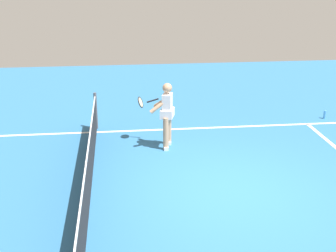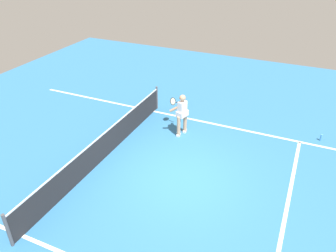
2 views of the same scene
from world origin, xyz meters
TOP-DOWN VIEW (x-y plane):
  - ground_plane at (0.00, 0.00)m, footprint 23.66×23.66m
  - sideline_right_marking at (3.56, 0.00)m, footprint 0.10×16.20m
  - court_net at (0.00, 2.69)m, footprint 7.80×0.08m
  - tennis_player at (2.39, 1.00)m, footprint 0.96×0.88m
  - water_bottle at (3.96, -3.65)m, footprint 0.07×0.07m

SIDE VIEW (x-z plane):
  - ground_plane at x=0.00m, z-range 0.00..0.00m
  - sideline_right_marking at x=3.56m, z-range 0.00..0.01m
  - water_bottle at x=3.96m, z-range 0.00..0.24m
  - court_net at x=0.00m, z-range -0.03..0.94m
  - tennis_player at x=2.39m, z-range 0.07..1.62m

